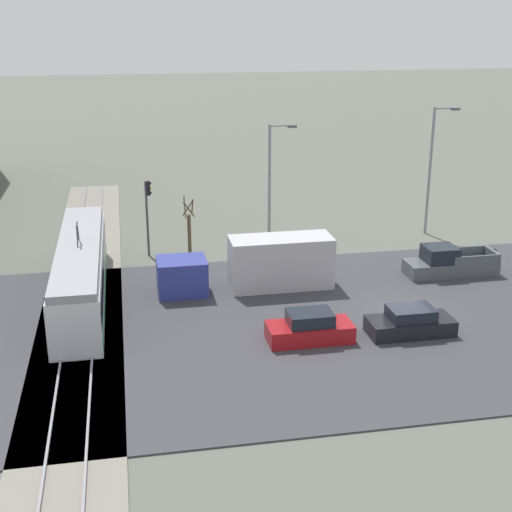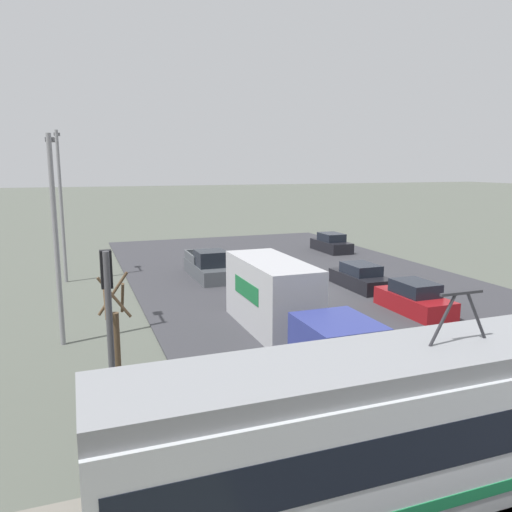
# 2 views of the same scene
# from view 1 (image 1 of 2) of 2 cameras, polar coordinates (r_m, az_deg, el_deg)

# --- Properties ---
(ground_plane) EXTENTS (320.00, 320.00, 0.00)m
(ground_plane) POSITION_cam_1_polar(r_m,az_deg,el_deg) (39.59, 11.55, -4.73)
(ground_plane) COLOR #565B51
(road_surface) EXTENTS (20.82, 45.95, 0.08)m
(road_surface) POSITION_cam_1_polar(r_m,az_deg,el_deg) (39.57, 11.56, -4.67)
(road_surface) COLOR #38383D
(road_surface) RESTS_ON ground
(rail_bed) EXTENTS (67.26, 4.40, 0.22)m
(rail_bed) POSITION_cam_1_polar(r_m,az_deg,el_deg) (36.96, -14.00, -6.62)
(rail_bed) COLOR gray
(rail_bed) RESTS_ON ground
(light_rail_tram) EXTENTS (15.76, 2.56, 4.43)m
(light_rail_tram) POSITION_cam_1_polar(r_m,az_deg,el_deg) (41.55, -13.84, -1.24)
(light_rail_tram) COLOR silver
(light_rail_tram) RESTS_ON ground
(box_truck) EXTENTS (2.38, 10.32, 3.05)m
(box_truck) POSITION_cam_1_polar(r_m,az_deg,el_deg) (41.94, 0.10, -0.76)
(box_truck) COLOR navy
(box_truck) RESTS_ON ground
(pickup_truck) EXTENTS (1.96, 5.70, 1.86)m
(pickup_truck) POSITION_cam_1_polar(r_m,az_deg,el_deg) (45.97, 15.19, -0.58)
(pickup_truck) COLOR #4C5156
(pickup_truck) RESTS_ON ground
(sedan_car_0) EXTENTS (1.85, 4.26, 1.54)m
(sedan_car_0) POSITION_cam_1_polar(r_m,az_deg,el_deg) (35.73, 4.32, -5.81)
(sedan_car_0) COLOR maroon
(sedan_car_0) RESTS_ON ground
(sedan_car_1) EXTENTS (1.89, 4.37, 1.43)m
(sedan_car_1) POSITION_cam_1_polar(r_m,az_deg,el_deg) (37.20, 12.24, -5.25)
(sedan_car_1) COLOR black
(sedan_car_1) RESTS_ON ground
(traffic_light_pole) EXTENTS (0.28, 0.47, 5.15)m
(traffic_light_pole) POSITION_cam_1_polar(r_m,az_deg,el_deg) (47.73, -8.65, 3.83)
(traffic_light_pole) COLOR #47474C
(traffic_light_pole) RESTS_ON ground
(street_tree) EXTENTS (0.96, 0.80, 4.01)m
(street_tree) POSITION_cam_1_polar(r_m,az_deg,el_deg) (48.00, -5.36, 2.16)
(street_tree) COLOR brown
(street_tree) RESTS_ON ground
(street_lamp_near_crossing) EXTENTS (0.36, 1.95, 8.41)m
(street_lamp_near_crossing) POSITION_cam_1_polar(r_m,az_deg,el_deg) (49.74, 1.31, 6.42)
(street_lamp_near_crossing) COLOR gray
(street_lamp_near_crossing) RESTS_ON ground
(street_lamp_mid_block) EXTENTS (0.36, 1.95, 9.30)m
(street_lamp_mid_block) POSITION_cam_1_polar(r_m,az_deg,el_deg) (53.29, 13.96, 7.23)
(street_lamp_mid_block) COLOR gray
(street_lamp_mid_block) RESTS_ON ground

